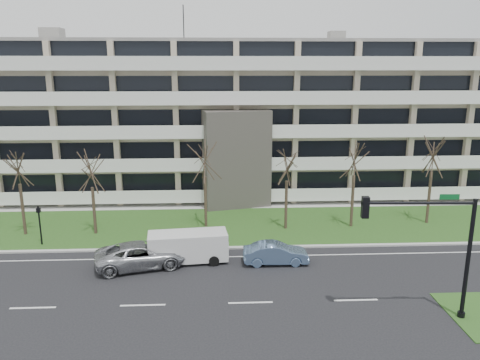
{
  "coord_description": "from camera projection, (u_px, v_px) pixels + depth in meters",
  "views": [
    {
      "loc": [
        -1.74,
        -23.75,
        13.01
      ],
      "look_at": [
        -0.1,
        10.0,
        4.63
      ],
      "focal_mm": 35.0,
      "sensor_mm": 36.0,
      "label": 1
    }
  ],
  "objects": [
    {
      "name": "lane_edge_line",
      "position": [
        244.0,
        256.0,
        32.54
      ],
      "size": [
        90.0,
        0.12,
        0.01
      ],
      "primitive_type": "cube",
      "color": "white",
      "rests_on": "ground"
    },
    {
      "name": "tree_6",
      "position": [
        434.0,
        151.0,
        37.87
      ],
      "size": [
        3.98,
        3.98,
        7.96
      ],
      "color": "#382B21",
      "rests_on": "ground"
    },
    {
      "name": "blue_sedan",
      "position": [
        276.0,
        253.0,
        31.27
      ],
      "size": [
        4.34,
        1.52,
        1.43
      ],
      "primitive_type": "imported",
      "rotation": [
        0.0,
        0.0,
        1.57
      ],
      "color": "#6686B1",
      "rests_on": "ground"
    },
    {
      "name": "tree_2",
      "position": [
        91.0,
        169.0,
        35.63
      ],
      "size": [
        3.39,
        3.39,
        6.78
      ],
      "color": "#382B21",
      "rests_on": "ground"
    },
    {
      "name": "pedestrian_signal",
      "position": [
        39.0,
        221.0,
        34.13
      ],
      "size": [
        0.28,
        0.23,
        3.0
      ],
      "rotation": [
        0.0,
        0.0,
        0.02
      ],
      "color": "black",
      "rests_on": "ground"
    },
    {
      "name": "ground",
      "position": [
        250.0,
        303.0,
        26.24
      ],
      "size": [
        160.0,
        160.0,
        0.0
      ],
      "primitive_type": "plane",
      "color": "black",
      "rests_on": "ground"
    },
    {
      "name": "traffic_signal",
      "position": [
        433.0,
        240.0,
        23.64
      ],
      "size": [
        5.85,
        0.65,
        6.78
      ],
      "rotation": [
        0.0,
        0.0,
        -0.05
      ],
      "color": "black",
      "rests_on": "ground"
    },
    {
      "name": "tree_3",
      "position": [
        205.0,
        156.0,
        37.08
      ],
      "size": [
        3.79,
        3.79,
        7.59
      ],
      "color": "#382B21",
      "rests_on": "ground"
    },
    {
      "name": "tree_1",
      "position": [
        17.0,
        164.0,
        35.35
      ],
      "size": [
        3.67,
        3.67,
        7.34
      ],
      "color": "#382B21",
      "rests_on": "ground"
    },
    {
      "name": "silver_pickup",
      "position": [
        141.0,
        255.0,
        30.73
      ],
      "size": [
        6.44,
        4.11,
        1.65
      ],
      "primitive_type": "imported",
      "rotation": [
        0.0,
        0.0,
        1.82
      ],
      "color": "#A6A7AD",
      "rests_on": "ground"
    },
    {
      "name": "tree_5",
      "position": [
        355.0,
        155.0,
        37.07
      ],
      "size": [
        3.88,
        3.88,
        7.76
      ],
      "color": "#382B21",
      "rests_on": "ground"
    },
    {
      "name": "tree_4",
      "position": [
        287.0,
        162.0,
        36.67
      ],
      "size": [
        3.59,
        3.59,
        7.18
      ],
      "color": "#382B21",
      "rests_on": "ground"
    },
    {
      "name": "sidewalk",
      "position": [
        237.0,
        205.0,
        44.16
      ],
      "size": [
        90.0,
        2.0,
        0.08
      ],
      "primitive_type": "cube",
      "color": "#B2B2AD",
      "rests_on": "ground"
    },
    {
      "name": "curb",
      "position": [
        243.0,
        248.0,
        33.98
      ],
      "size": [
        90.0,
        0.35,
        0.12
      ],
      "primitive_type": "cube",
      "color": "#B2B2AD",
      "rests_on": "ground"
    },
    {
      "name": "grass_verge",
      "position": [
        240.0,
        225.0,
        38.83
      ],
      "size": [
        90.0,
        10.0,
        0.06
      ],
      "primitive_type": "cube",
      "color": "#234818",
      "rests_on": "ground"
    },
    {
      "name": "white_van",
      "position": [
        189.0,
        244.0,
        31.45
      ],
      "size": [
        5.45,
        2.6,
        2.05
      ],
      "rotation": [
        0.0,
        0.0,
        0.1
      ],
      "color": "silver",
      "rests_on": "ground"
    },
    {
      "name": "apartment_building",
      "position": [
        234.0,
        117.0,
        48.95
      ],
      "size": [
        60.5,
        15.1,
        18.75
      ],
      "color": "beige",
      "rests_on": "ground"
    }
  ]
}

